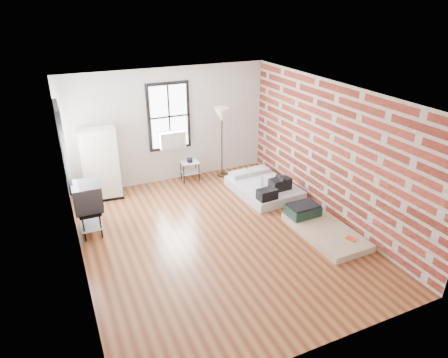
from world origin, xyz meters
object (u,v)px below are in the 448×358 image
mattress_main (264,187)px  wardrobe (101,164)px  mattress_bare (320,226)px  side_table (190,166)px  floor_lamp (222,118)px  tv_stand (87,198)px

mattress_main → wardrobe: bearing=155.4°
mattress_main → mattress_bare: 1.95m
mattress_bare → mattress_main: bearing=94.1°
mattress_main → side_table: (-1.35, 1.40, 0.24)m
mattress_bare → floor_lamp: (-0.68, 3.27, 1.44)m
mattress_main → wardrobe: wardrobe is taller
side_table → floor_lamp: floor_lamp is taller
mattress_main → mattress_bare: bearing=-88.5°
mattress_bare → tv_stand: size_ratio=1.69×
mattress_main → tv_stand: (-3.96, -0.08, 0.60)m
mattress_bare → wardrobe: 4.97m
floor_lamp → wardrobe: bearing=180.0°
side_table → mattress_bare: bearing=-65.4°
floor_lamp → tv_stand: size_ratio=1.73×
tv_stand → floor_lamp: bearing=23.5°
floor_lamp → mattress_main: bearing=-69.5°
mattress_main → wardrobe: size_ratio=1.06×
mattress_bare → tv_stand: (-4.14, 1.86, 0.64)m
mattress_bare → floor_lamp: bearing=100.5°
side_table → tv_stand: (-2.61, -1.48, 0.36)m
floor_lamp → mattress_bare: bearing=-78.3°
wardrobe → floor_lamp: floor_lamp is taller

